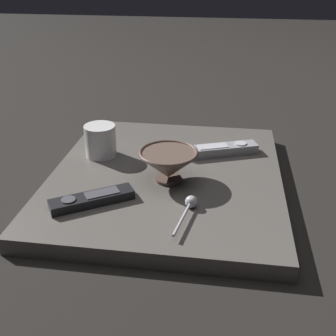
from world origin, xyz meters
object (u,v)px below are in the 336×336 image
teaspoon (190,205)px  coffee_mug (101,141)px  cereal_bowl (168,164)px  tv_remote_far (92,199)px  tv_remote_near (221,150)px

teaspoon → coffee_mug: bearing=48.1°
cereal_bowl → teaspoon: size_ratio=1.03×
tv_remote_far → cereal_bowl: bearing=-49.5°
tv_remote_near → cereal_bowl: bearing=143.5°
cereal_bowl → teaspoon: bearing=-152.7°
cereal_bowl → coffee_mug: 0.22m
cereal_bowl → teaspoon: 0.14m
cereal_bowl → teaspoon: cereal_bowl is taller
tv_remote_near → tv_remote_far: tv_remote_near is taller
teaspoon → tv_remote_near: size_ratio=0.69×
coffee_mug → teaspoon: coffee_mug is taller
tv_remote_far → tv_remote_near: bearing=-42.9°
teaspoon → cereal_bowl: bearing=27.3°
cereal_bowl → tv_remote_near: bearing=-36.5°
coffee_mug → tv_remote_far: coffee_mug is taller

